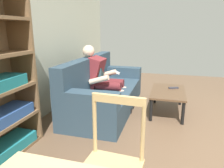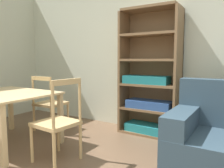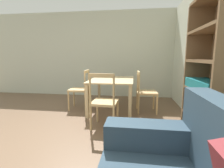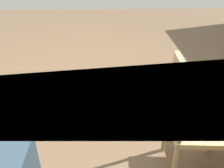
{
  "view_description": "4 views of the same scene",
  "coord_description": "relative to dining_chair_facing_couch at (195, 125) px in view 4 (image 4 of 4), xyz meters",
  "views": [
    {
      "loc": [
        -2.3,
        0.9,
        1.4
      ],
      "look_at": [
        -0.48,
        1.41,
        0.9
      ],
      "focal_mm": 33.24,
      "sensor_mm": 36.0,
      "label": 1
    },
    {
      "loc": [
        0.68,
        -0.45,
        1.14
      ],
      "look_at": [
        -0.48,
        1.41,
        0.9
      ],
      "focal_mm": 35.2,
      "sensor_mm": 36.0,
      "label": 2
    },
    {
      "loc": [
        1.51,
        1.73,
        1.19
      ],
      "look_at": [
        -2.03,
        1.25,
        0.6
      ],
      "focal_mm": 26.12,
      "sensor_mm": 36.0,
      "label": 3
    },
    {
      "loc": [
        -0.43,
        2.56,
        1.57
      ],
      "look_at": [
        -0.48,
        1.41,
        0.9
      ],
      "focal_mm": 37.97,
      "sensor_mm": 36.0,
      "label": 4
    }
  ],
  "objects": [
    {
      "name": "ground_plane",
      "position": [
        1.09,
        -1.25,
        -0.45
      ],
      "size": [
        8.92,
        8.92,
        0.0
      ],
      "primitive_type": "plane",
      "color": "brown"
    },
    {
      "name": "dining_chair_facing_couch",
      "position": [
        0.0,
        0.0,
        0.0
      ],
      "size": [
        0.45,
        0.45,
        0.94
      ],
      "color": "tan",
      "rests_on": "ground_plane"
    }
  ]
}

